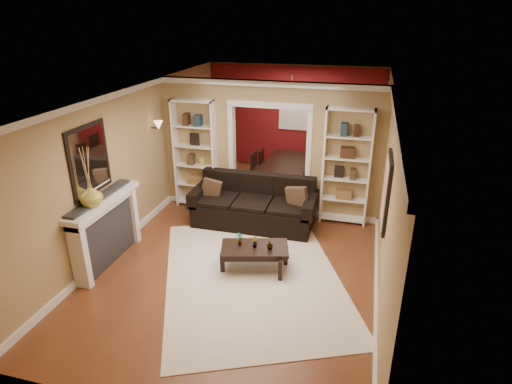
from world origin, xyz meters
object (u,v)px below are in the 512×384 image
(bookshelf_left, at_px, (196,155))
(fireplace, at_px, (108,231))
(bookshelf_right, at_px, (346,168))
(dining_table, at_px, (289,174))
(sofa, at_px, (254,203))
(coffee_table, at_px, (255,258))

(bookshelf_left, xyz_separation_m, fireplace, (-0.54, -2.53, -0.57))
(bookshelf_right, relative_size, dining_table, 1.30)
(dining_table, bearing_deg, fireplace, 151.55)
(bookshelf_left, xyz_separation_m, dining_table, (1.70, 1.61, -0.84))
(bookshelf_right, bearing_deg, dining_table, 131.03)
(bookshelf_right, xyz_separation_m, dining_table, (-1.40, 1.61, -0.84))
(sofa, distance_m, bookshelf_right, 1.91)
(fireplace, bearing_deg, dining_table, 61.55)
(coffee_table, relative_size, fireplace, 0.63)
(bookshelf_left, distance_m, dining_table, 2.49)
(sofa, distance_m, bookshelf_left, 1.67)
(coffee_table, height_order, bookshelf_right, bookshelf_right)
(coffee_table, distance_m, fireplace, 2.45)
(bookshelf_left, distance_m, bookshelf_right, 3.10)
(bookshelf_right, relative_size, fireplace, 1.35)
(coffee_table, bearing_deg, bookshelf_right, 44.38)
(coffee_table, bearing_deg, sofa, 90.79)
(bookshelf_left, distance_m, fireplace, 2.65)
(sofa, relative_size, bookshelf_left, 1.05)
(coffee_table, xyz_separation_m, fireplace, (-2.39, -0.42, 0.38))
(coffee_table, xyz_separation_m, bookshelf_left, (-1.85, 2.11, 0.95))
(bookshelf_left, height_order, dining_table, bookshelf_left)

